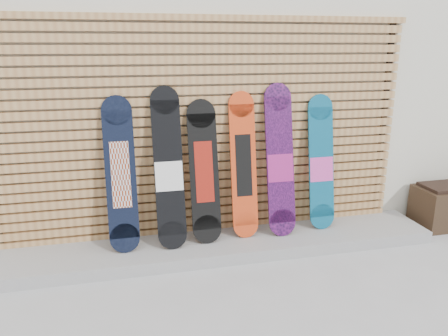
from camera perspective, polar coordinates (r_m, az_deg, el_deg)
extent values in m
plane|color=#9C9C9F|center=(3.96, 2.66, -14.87)|extent=(80.00, 80.00, 0.00)
cube|color=beige|center=(6.93, -1.22, 14.05)|extent=(12.00, 5.00, 3.60)
cube|color=gray|center=(4.49, -1.62, -10.11)|extent=(4.60, 0.70, 0.12)
cube|color=#A87746|center=(4.71, -2.36, -7.75)|extent=(4.20, 0.05, 0.08)
cube|color=#A87746|center=(4.67, -2.37, -6.66)|extent=(4.20, 0.05, 0.08)
cube|color=#A87746|center=(4.64, -2.38, -5.56)|extent=(4.20, 0.05, 0.07)
cube|color=#A87746|center=(4.60, -2.40, -4.43)|extent=(4.20, 0.05, 0.07)
cube|color=#A87746|center=(4.57, -2.41, -3.29)|extent=(4.20, 0.05, 0.07)
cube|color=#A87746|center=(4.54, -2.43, -2.14)|extent=(4.20, 0.05, 0.07)
cube|color=#A87746|center=(4.51, -2.44, -0.96)|extent=(4.20, 0.05, 0.07)
cube|color=#A87746|center=(4.48, -2.45, 0.22)|extent=(4.20, 0.05, 0.07)
cube|color=#A87746|center=(4.46, -2.47, 1.42)|extent=(4.20, 0.05, 0.07)
cube|color=#A87746|center=(4.43, -2.48, 2.64)|extent=(4.20, 0.05, 0.08)
cube|color=#A87746|center=(4.41, -2.50, 3.86)|extent=(4.20, 0.05, 0.08)
cube|color=#A87746|center=(4.39, -2.51, 5.10)|extent=(4.20, 0.05, 0.08)
cube|color=#A87746|center=(4.38, -2.53, 6.35)|extent=(4.20, 0.05, 0.08)
cube|color=#A87746|center=(4.36, -2.55, 7.61)|extent=(4.20, 0.05, 0.08)
cube|color=#A87746|center=(4.35, -2.56, 8.87)|extent=(4.20, 0.05, 0.08)
cube|color=#A87746|center=(4.34, -2.58, 10.14)|extent=(4.20, 0.05, 0.08)
cube|color=#A87746|center=(4.33, -2.59, 11.42)|extent=(4.20, 0.05, 0.08)
cube|color=#A87746|center=(4.32, -2.61, 12.70)|extent=(4.20, 0.05, 0.08)
cube|color=#A87746|center=(4.32, -2.63, 13.99)|extent=(4.20, 0.05, 0.08)
cube|color=#A87746|center=(4.31, -2.64, 15.28)|extent=(4.20, 0.05, 0.08)
cube|color=#A87746|center=(4.31, -2.66, 16.56)|extent=(4.20, 0.05, 0.08)
cube|color=#A87746|center=(4.32, -2.68, 17.85)|extent=(4.20, 0.05, 0.08)
cube|color=black|center=(5.20, 19.97, 4.87)|extent=(0.06, 0.04, 2.23)
cube|color=#A87746|center=(4.32, -2.69, 19.04)|extent=(4.26, 0.07, 0.06)
cube|color=black|center=(4.21, -13.35, -0.86)|extent=(0.28, 0.29, 1.18)
cylinder|color=black|center=(4.29, -12.83, -8.91)|extent=(0.28, 0.08, 0.28)
cylinder|color=black|center=(4.21, -13.87, 7.33)|extent=(0.28, 0.08, 0.28)
cube|color=silver|center=(4.21, -13.35, -0.86)|extent=(0.18, 0.17, 0.61)
cube|color=black|center=(4.20, -7.26, -0.01)|extent=(0.28, 0.32, 1.26)
cylinder|color=black|center=(4.28, -6.74, -8.68)|extent=(0.28, 0.09, 0.28)
cylinder|color=black|center=(4.22, -7.78, 8.78)|extent=(0.28, 0.09, 0.28)
cube|color=silver|center=(4.20, -7.19, -1.08)|extent=(0.26, 0.09, 0.28)
cube|color=black|center=(4.29, -2.63, -0.51)|extent=(0.29, 0.27, 1.12)
cylinder|color=black|center=(4.36, -2.22, -7.99)|extent=(0.29, 0.09, 0.28)
cylinder|color=black|center=(4.29, -3.04, 7.11)|extent=(0.29, 0.09, 0.28)
cube|color=maroon|center=(4.29, -2.63, -0.51)|extent=(0.18, 0.16, 0.59)
cube|color=red|center=(4.39, 2.55, 0.34)|extent=(0.26, 0.24, 1.21)
cylinder|color=red|center=(4.49, 2.85, -7.44)|extent=(0.26, 0.07, 0.26)
cylinder|color=red|center=(4.38, 2.25, 8.32)|extent=(0.26, 0.07, 0.26)
cube|color=black|center=(4.39, 2.55, 0.34)|extent=(0.16, 0.14, 0.62)
cube|color=black|center=(4.47, 7.32, 1.00)|extent=(0.28, 0.29, 1.26)
cylinder|color=black|center=(4.56, 7.62, -7.05)|extent=(0.28, 0.08, 0.28)
cylinder|color=black|center=(4.48, 7.01, 9.20)|extent=(0.28, 0.08, 0.28)
cube|color=#9E1F73|center=(4.48, 7.36, 0.00)|extent=(0.27, 0.08, 0.28)
cube|color=#0C5475|center=(4.71, 12.57, 0.70)|extent=(0.27, 0.23, 1.14)
cylinder|color=#0C5475|center=(4.80, 12.68, -6.19)|extent=(0.27, 0.07, 0.27)
cylinder|color=#0C5475|center=(4.68, 12.45, 7.77)|extent=(0.27, 0.07, 0.27)
cube|color=#E751B4|center=(4.71, 12.58, -0.16)|extent=(0.26, 0.07, 0.26)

